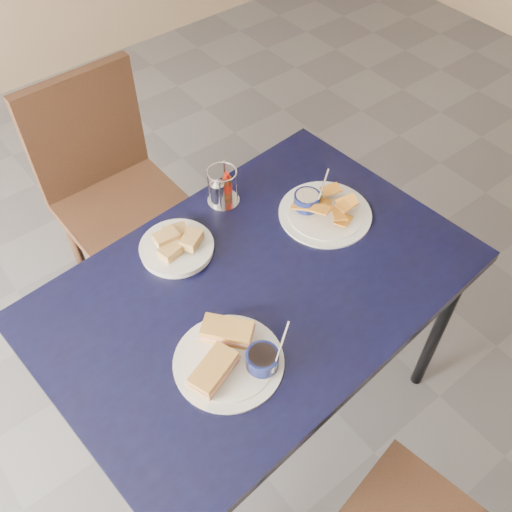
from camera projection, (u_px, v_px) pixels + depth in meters
ground at (270, 341)px, 2.46m from camera, size 6.00×6.00×0.00m
dining_table at (256, 295)px, 1.77m from camera, size 1.37×0.97×0.75m
chair_far at (108, 180)px, 2.29m from camera, size 0.48×0.45×0.99m
sandwich_plate at (231, 356)px, 1.53m from camera, size 0.32×0.30×0.12m
plantain_plate at (320, 209)px, 1.90m from camera, size 0.31×0.31×0.12m
bread_basket at (177, 246)px, 1.79m from camera, size 0.23×0.23×0.07m
condiment_caddy at (221, 189)px, 1.91m from camera, size 0.11×0.11×0.14m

